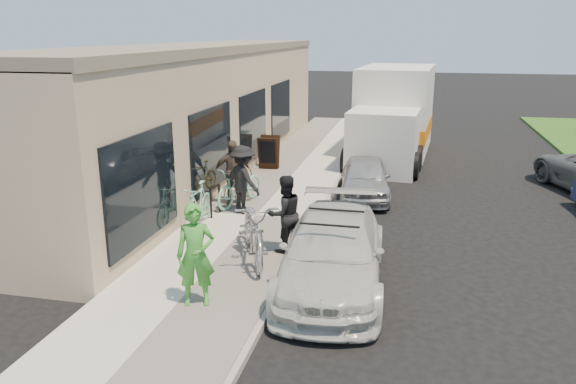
{
  "coord_description": "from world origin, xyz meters",
  "views": [
    {
      "loc": [
        1.75,
        -9.97,
        4.61
      ],
      "look_at": [
        -0.98,
        2.19,
        1.05
      ],
      "focal_mm": 35.0,
      "sensor_mm": 36.0,
      "label": 1
    }
  ],
  "objects_px": {
    "bystander_a": "(243,179)",
    "sedan_white": "(333,252)",
    "cruiser_bike_b": "(240,186)",
    "bystander_b": "(233,173)",
    "sandwich_board": "(269,152)",
    "man_standing": "(285,214)",
    "bike_rack": "(215,198)",
    "sedan_silver": "(365,178)",
    "moving_truck": "(393,118)",
    "woman_rider": "(196,255)",
    "cruiser_bike_c": "(243,180)",
    "tandem_bike": "(254,229)",
    "cruiser_bike_a": "(198,205)"
  },
  "relations": [
    {
      "from": "sedan_silver",
      "to": "woman_rider",
      "type": "distance_m",
      "value": 7.88
    },
    {
      "from": "cruiser_bike_a",
      "to": "bike_rack",
      "type": "bearing_deg",
      "value": 80.99
    },
    {
      "from": "bike_rack",
      "to": "sedan_silver",
      "type": "relative_size",
      "value": 0.22
    },
    {
      "from": "bike_rack",
      "to": "man_standing",
      "type": "distance_m",
      "value": 2.99
    },
    {
      "from": "sedan_white",
      "to": "bystander_b",
      "type": "relative_size",
      "value": 2.7
    },
    {
      "from": "bystander_b",
      "to": "man_standing",
      "type": "bearing_deg",
      "value": -69.86
    },
    {
      "from": "sandwich_board",
      "to": "woman_rider",
      "type": "relative_size",
      "value": 0.62
    },
    {
      "from": "sedan_white",
      "to": "tandem_bike",
      "type": "xyz_separation_m",
      "value": [
        -1.7,
        0.6,
        0.12
      ]
    },
    {
      "from": "tandem_bike",
      "to": "cruiser_bike_a",
      "type": "xyz_separation_m",
      "value": [
        -1.85,
        1.66,
        -0.12
      ]
    },
    {
      "from": "bystander_b",
      "to": "tandem_bike",
      "type": "bearing_deg",
      "value": -80.94
    },
    {
      "from": "tandem_bike",
      "to": "bystander_a",
      "type": "distance_m",
      "value": 3.07
    },
    {
      "from": "bystander_b",
      "to": "woman_rider",
      "type": "bearing_deg",
      "value": -93.36
    },
    {
      "from": "bystander_a",
      "to": "tandem_bike",
      "type": "bearing_deg",
      "value": 144.78
    },
    {
      "from": "cruiser_bike_a",
      "to": "cruiser_bike_c",
      "type": "bearing_deg",
      "value": 83.85
    },
    {
      "from": "bike_rack",
      "to": "cruiser_bike_c",
      "type": "distance_m",
      "value": 1.86
    },
    {
      "from": "woman_rider",
      "to": "cruiser_bike_b",
      "type": "height_order",
      "value": "woman_rider"
    },
    {
      "from": "sandwich_board",
      "to": "man_standing",
      "type": "relative_size",
      "value": 0.66
    },
    {
      "from": "man_standing",
      "to": "bystander_b",
      "type": "relative_size",
      "value": 0.94
    },
    {
      "from": "bike_rack",
      "to": "sandwich_board",
      "type": "relative_size",
      "value": 0.7
    },
    {
      "from": "man_standing",
      "to": "bystander_b",
      "type": "xyz_separation_m",
      "value": [
        -2.1,
        2.95,
        0.05
      ]
    },
    {
      "from": "tandem_bike",
      "to": "cruiser_bike_a",
      "type": "height_order",
      "value": "tandem_bike"
    },
    {
      "from": "sandwich_board",
      "to": "cruiser_bike_a",
      "type": "height_order",
      "value": "sandwich_board"
    },
    {
      "from": "cruiser_bike_a",
      "to": "cruiser_bike_b",
      "type": "xyz_separation_m",
      "value": [
        0.46,
        1.87,
        -0.0
      ]
    },
    {
      "from": "tandem_bike",
      "to": "cruiser_bike_a",
      "type": "bearing_deg",
      "value": 114.54
    },
    {
      "from": "tandem_bike",
      "to": "bystander_b",
      "type": "xyz_separation_m",
      "value": [
        -1.57,
        3.47,
        0.24
      ]
    },
    {
      "from": "tandem_bike",
      "to": "woman_rider",
      "type": "distance_m",
      "value": 2.18
    },
    {
      "from": "bike_rack",
      "to": "cruiser_bike_c",
      "type": "relative_size",
      "value": 0.51
    },
    {
      "from": "sedan_silver",
      "to": "woman_rider",
      "type": "xyz_separation_m",
      "value": [
        -2.15,
        -7.57,
        0.45
      ]
    },
    {
      "from": "bike_rack",
      "to": "bystander_a",
      "type": "xyz_separation_m",
      "value": [
        0.62,
        0.38,
        0.41
      ]
    },
    {
      "from": "sedan_silver",
      "to": "cruiser_bike_a",
      "type": "distance_m",
      "value": 5.22
    },
    {
      "from": "sandwich_board",
      "to": "tandem_bike",
      "type": "height_order",
      "value": "tandem_bike"
    },
    {
      "from": "cruiser_bike_b",
      "to": "bystander_b",
      "type": "xyz_separation_m",
      "value": [
        -0.19,
        -0.06,
        0.36
      ]
    },
    {
      "from": "cruiser_bike_a",
      "to": "man_standing",
      "type": "bearing_deg",
      "value": -25.72
    },
    {
      "from": "bike_rack",
      "to": "sedan_white",
      "type": "relative_size",
      "value": 0.16
    },
    {
      "from": "sedan_silver",
      "to": "bike_rack",
      "type": "bearing_deg",
      "value": -145.35
    },
    {
      "from": "cruiser_bike_c",
      "to": "tandem_bike",
      "type": "bearing_deg",
      "value": -83.3
    },
    {
      "from": "bike_rack",
      "to": "sedan_silver",
      "type": "distance_m",
      "value": 4.57
    },
    {
      "from": "man_standing",
      "to": "cruiser_bike_c",
      "type": "relative_size",
      "value": 1.09
    },
    {
      "from": "cruiser_bike_b",
      "to": "cruiser_bike_c",
      "type": "relative_size",
      "value": 1.29
    },
    {
      "from": "woman_rider",
      "to": "bystander_b",
      "type": "bearing_deg",
      "value": 84.29
    },
    {
      "from": "cruiser_bike_a",
      "to": "cruiser_bike_b",
      "type": "height_order",
      "value": "cruiser_bike_a"
    },
    {
      "from": "bystander_a",
      "to": "man_standing",
      "type": "bearing_deg",
      "value": 158.61
    },
    {
      "from": "bystander_a",
      "to": "sedan_white",
      "type": "bearing_deg",
      "value": 162.77
    },
    {
      "from": "bike_rack",
      "to": "sedan_white",
      "type": "xyz_separation_m",
      "value": [
        3.42,
        -3.07,
        0.06
      ]
    },
    {
      "from": "tandem_bike",
      "to": "moving_truck",
      "type": "bearing_deg",
      "value": 55.06
    },
    {
      "from": "moving_truck",
      "to": "sedan_silver",
      "type": "bearing_deg",
      "value": -90.76
    },
    {
      "from": "sedan_white",
      "to": "cruiser_bike_a",
      "type": "bearing_deg",
      "value": 143.66
    },
    {
      "from": "bystander_a",
      "to": "sedan_silver",
      "type": "bearing_deg",
      "value": -104.25
    },
    {
      "from": "sedan_silver",
      "to": "cruiser_bike_b",
      "type": "height_order",
      "value": "cruiser_bike_b"
    },
    {
      "from": "woman_rider",
      "to": "cruiser_bike_a",
      "type": "xyz_separation_m",
      "value": [
        -1.46,
        3.79,
        -0.37
      ]
    }
  ]
}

